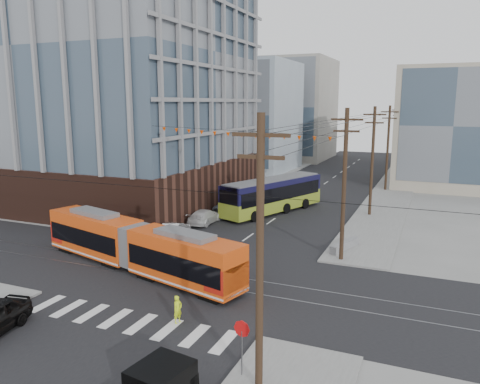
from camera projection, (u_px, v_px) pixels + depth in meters
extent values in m
plane|color=slate|center=(159.00, 300.00, 27.35)|extent=(160.00, 160.00, 0.00)
cube|color=#381E16|center=(101.00, 77.00, 53.87)|extent=(30.00, 25.00, 28.60)
cube|color=#8C99A5|center=(239.00, 117.00, 79.20)|extent=(18.00, 16.00, 18.00)
cube|color=gray|center=(452.00, 128.00, 63.16)|extent=(14.00, 14.00, 16.00)
cube|color=gray|center=(290.00, 109.00, 95.96)|extent=(16.00, 18.00, 20.00)
cube|color=#8C99A5|center=(461.00, 128.00, 80.68)|extent=(16.00, 16.00, 14.00)
cylinder|color=black|center=(260.00, 260.00, 17.64)|extent=(0.30, 0.30, 11.00)
cylinder|color=black|center=(397.00, 140.00, 73.74)|extent=(0.30, 0.30, 11.00)
imported|color=silver|center=(174.00, 230.00, 39.72)|extent=(1.98, 4.34, 1.38)
imported|color=silver|center=(205.00, 216.00, 44.55)|extent=(1.96, 4.68, 1.35)
imported|color=slate|center=(226.00, 206.00, 49.24)|extent=(2.72, 4.58, 1.19)
imported|color=#D0ED1A|center=(178.00, 309.00, 24.34)|extent=(0.49, 0.62, 1.49)
cube|color=#59585F|center=(345.00, 246.00, 36.31)|extent=(1.95, 3.76, 0.74)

